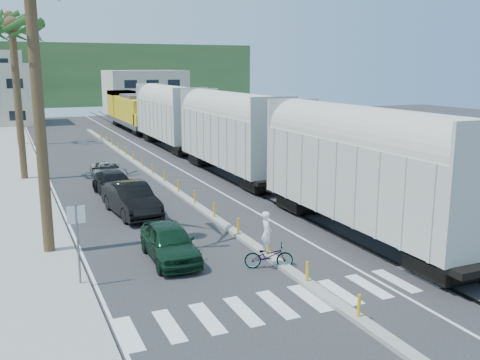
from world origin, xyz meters
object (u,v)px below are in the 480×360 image
street_sign (77,233)px  car_lead (170,242)px  car_second (131,199)px  cyclist (268,251)px

street_sign → car_lead: size_ratio=0.69×
street_sign → car_second: (3.70, 8.53, -1.14)m
car_second → cyclist: (3.07, -9.56, -0.14)m
car_second → cyclist: bearing=-77.7°
car_lead → car_second: 7.16m
car_second → cyclist: cyclist is taller
street_sign → cyclist: 6.97m
street_sign → car_second: street_sign is taller
car_second → cyclist: 10.04m
street_sign → cyclist: bearing=-8.6°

